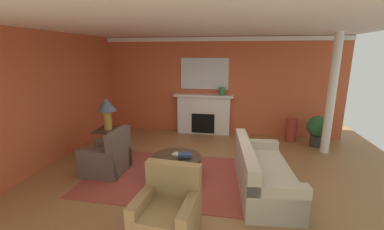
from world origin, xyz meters
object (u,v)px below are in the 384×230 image
fireplace (204,115)px  mantel_mirror (205,74)px  coffee_table (177,162)px  potted_plant (317,128)px  side_table (109,141)px  vase_tall_corner (291,130)px  vase_mantel_right (222,91)px  table_lamp (107,108)px  armchair_near_window (108,159)px  armchair_facing_fireplace (167,214)px  sofa (261,174)px

fireplace → mantel_mirror: mantel_mirror is taller
coffee_table → potted_plant: bearing=36.4°
side_table → vase_tall_corner: (4.51, 1.96, -0.07)m
vase_mantel_right → side_table: bearing=-138.6°
side_table → table_lamp: 0.82m
armchair_near_window → coffee_table: bearing=1.6°
coffee_table → side_table: bearing=158.4°
vase_tall_corner → coffee_table: bearing=-134.9°
fireplace → side_table: (-1.96, -2.26, -0.18)m
armchair_facing_fireplace → vase_tall_corner: (2.41, 4.32, 0.03)m
table_lamp → vase_mantel_right: (2.51, 2.21, 0.12)m
fireplace → armchair_facing_fireplace: (0.13, -4.62, -0.27)m
fireplace → sofa: fireplace is taller
sofa → vase_mantel_right: vase_mantel_right is taller
armchair_near_window → potted_plant: (4.75, 2.46, 0.19)m
fireplace → vase_tall_corner: bearing=-6.7°
table_lamp → vase_tall_corner: size_ratio=1.13×
mantel_mirror → side_table: bearing=-129.4°
vase_tall_corner → vase_mantel_right: 2.25m
armchair_near_window → potted_plant: size_ratio=1.14×
coffee_table → table_lamp: size_ratio=1.33×
coffee_table → side_table: side_table is taller
coffee_table → vase_mantel_right: (0.68, 2.94, 1.01)m
armchair_facing_fireplace → vase_mantel_right: vase_mantel_right is taller
armchair_facing_fireplace → potted_plant: size_ratio=1.14×
armchair_near_window → armchair_facing_fireplace: bearing=-42.5°
armchair_facing_fireplace → coffee_table: armchair_facing_fireplace is taller
coffee_table → vase_tall_corner: size_ratio=1.51×
mantel_mirror → table_lamp: 3.15m
fireplace → vase_tall_corner: (2.55, -0.30, -0.25)m
armchair_facing_fireplace → side_table: 3.15m
side_table → armchair_near_window: bearing=-65.2°
sofa → coffee_table: 1.64m
vase_tall_corner → vase_mantel_right: vase_mantel_right is taller
table_lamp → mantel_mirror: bearing=50.6°
side_table → vase_mantel_right: (2.51, 2.21, 0.94)m
sofa → side_table: bearing=165.5°
vase_tall_corner → armchair_near_window: bearing=-146.7°
armchair_near_window → potted_plant: 5.35m
armchair_near_window → side_table: (-0.35, 0.77, 0.09)m
mantel_mirror → side_table: 3.41m
sofa → armchair_near_window: armchair_near_window is taller
mantel_mirror → coffee_table: size_ratio=1.45×
vase_tall_corner → potted_plant: size_ratio=0.80×
sofa → table_lamp: size_ratio=2.90×
coffee_table → table_lamp: (-1.83, 0.73, 0.89)m
side_table → vase_mantel_right: 3.48m
armchair_facing_fireplace → table_lamp: bearing=131.6°
armchair_near_window → coffee_table: 1.48m
mantel_mirror → armchair_facing_fireplace: bearing=-88.4°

